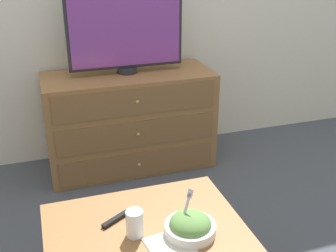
{
  "coord_description": "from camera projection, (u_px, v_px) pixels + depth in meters",
  "views": [
    {
      "loc": [
        -0.73,
        -3.0,
        1.54
      ],
      "look_at": [
        -0.16,
        -1.27,
        0.74
      ],
      "focal_mm": 45.0,
      "sensor_mm": 36.0,
      "label": 1
    }
  ],
  "objects": [
    {
      "name": "remote_control",
      "position": [
        115.0,
        219.0,
        1.81
      ],
      "size": [
        0.13,
        0.09,
        0.02
      ],
      "color": "black",
      "rests_on": "coffee_table"
    },
    {
      "name": "coffee_table",
      "position": [
        145.0,
        239.0,
        1.8
      ],
      "size": [
        0.83,
        0.62,
        0.43
      ],
      "color": "#9E6B3D",
      "rests_on": "ground_plane"
    },
    {
      "name": "drink_cup",
      "position": [
        135.0,
        225.0,
        1.71
      ],
      "size": [
        0.07,
        0.07,
        0.12
      ],
      "color": "beige",
      "rests_on": "coffee_table"
    },
    {
      "name": "takeout_bowl",
      "position": [
        190.0,
        226.0,
        1.73
      ],
      "size": [
        0.21,
        0.21,
        0.18
      ],
      "color": "silver",
      "rests_on": "coffee_table"
    },
    {
      "name": "napkin",
      "position": [
        170.0,
        246.0,
        1.67
      ],
      "size": [
        0.19,
        0.19,
        0.0
      ],
      "color": "silver",
      "rests_on": "coffee_table"
    },
    {
      "name": "ground_plane",
      "position": [
        139.0,
        146.0,
        3.44
      ],
      "size": [
        12.0,
        12.0,
        0.0
      ],
      "primitive_type": "plane",
      "color": "#474C56"
    },
    {
      "name": "dresser",
      "position": [
        130.0,
        121.0,
        3.03
      ],
      "size": [
        1.17,
        0.5,
        0.7
      ],
      "color": "olive",
      "rests_on": "ground_plane"
    },
    {
      "name": "tv",
      "position": [
        125.0,
        29.0,
        2.79
      ],
      "size": [
        0.78,
        0.13,
        0.58
      ],
      "color": "#232328",
      "rests_on": "dresser"
    }
  ]
}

